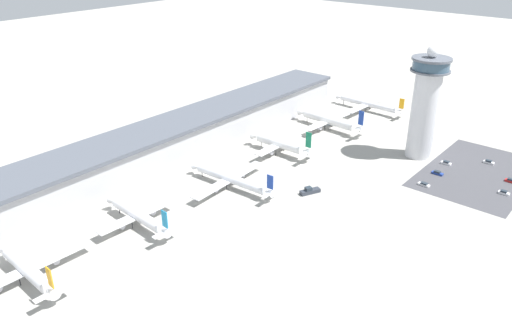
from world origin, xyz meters
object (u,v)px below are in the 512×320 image
object	(u,v)px
car_black_suv	(446,163)
airplane_gate_foxtrot	(368,104)
service_truck_fuel	(334,123)
car_silver_sedan	(437,173)
car_grey_coupe	(504,193)
airplane_gate_echo	(329,120)
car_white_wagon	(511,181)
car_maroon_suv	(424,184)
airplane_gate_alpha	(27,270)
airplane_gate_charlie	(231,179)
service_truck_catering	(310,191)
control_tower	(425,103)
car_red_hatchback	(489,162)
airplane_gate_delta	(280,144)
airplane_gate_bravo	(138,215)

from	to	relation	value
car_black_suv	airplane_gate_foxtrot	bearing A→B (deg)	55.90
airplane_gate_foxtrot	service_truck_fuel	bearing A→B (deg)	175.20
car_silver_sedan	car_grey_coupe	bearing A→B (deg)	-90.35
airplane_gate_echo	car_white_wagon	world-z (taller)	airplane_gate_echo
car_maroon_suv	car_white_wagon	distance (m)	36.84
airplane_gate_alpha	airplane_gate_echo	bearing A→B (deg)	-0.05
car_silver_sedan	airplane_gate_charlie	bearing A→B (deg)	137.76
service_truck_catering	car_black_suv	size ratio (longest dim) A/B	1.97
airplane_gate_charlie	service_truck_fuel	xyz separation A→B (m)	(87.44, 6.06, -2.64)
airplane_gate_echo	car_silver_sedan	size ratio (longest dim) A/B	8.53
control_tower	car_red_hatchback	bearing A→B (deg)	-66.37
car_white_wagon	car_grey_coupe	distance (m)	12.61
car_red_hatchback	service_truck_catering	bearing A→B (deg)	148.71
airplane_gate_charlie	car_maroon_suv	world-z (taller)	airplane_gate_charlie
airplane_gate_alpha	service_truck_fuel	xyz separation A→B (m)	(169.06, 0.75, -3.01)
car_black_suv	car_white_wagon	xyz separation A→B (m)	(0.17, -27.01, 0.01)
car_black_suv	car_red_hatchback	distance (m)	19.19
airplane_gate_alpha	car_red_hatchback	world-z (taller)	airplane_gate_alpha
airplane_gate_alpha	car_grey_coupe	size ratio (longest dim) A/B	9.93
airplane_gate_foxtrot	car_red_hatchback	distance (m)	80.87
airplane_gate_delta	car_maroon_suv	size ratio (longest dim) A/B	6.89
airplane_gate_delta	car_black_suv	xyz separation A→B (m)	(37.94, -63.42, -4.20)
car_white_wagon	car_silver_sedan	bearing A→B (deg)	115.54
service_truck_catering	car_maroon_suv	distance (m)	47.30
car_grey_coupe	service_truck_catering	bearing A→B (deg)	129.69
airplane_gate_charlie	airplane_gate_echo	size ratio (longest dim) A/B	1.02
airplane_gate_delta	service_truck_fuel	world-z (taller)	airplane_gate_delta
car_maroon_suv	car_white_wagon	bearing A→B (deg)	-45.17
control_tower	airplane_gate_delta	size ratio (longest dim) A/B	1.51
car_black_suv	car_red_hatchback	xyz separation A→B (m)	(12.95, -14.16, 0.03)
airplane_gate_foxtrot	service_truck_catering	xyz separation A→B (m)	(-102.52, -30.63, -3.16)
airplane_gate_bravo	airplane_gate_charlie	distance (m)	42.14
airplane_gate_charlie	airplane_gate_echo	world-z (taller)	airplane_gate_echo
airplane_gate_charlie	service_truck_fuel	world-z (taller)	airplane_gate_charlie
airplane_gate_foxtrot	service_truck_fuel	xyz separation A→B (m)	(-31.32, 2.63, -3.10)
airplane_gate_delta	car_red_hatchback	xyz separation A→B (m)	(50.89, -77.59, -4.18)
airplane_gate_alpha	car_silver_sedan	xyz separation A→B (m)	(146.57, -64.29, -3.45)
airplane_gate_charlie	airplane_gate_bravo	bearing A→B (deg)	172.84
airplane_gate_charlie	car_red_hatchback	bearing A→B (deg)	-38.66
car_white_wagon	service_truck_fuel	bearing A→B (deg)	83.69
airplane_gate_alpha	car_white_wagon	xyz separation A→B (m)	(158.99, -90.29, -3.45)
car_red_hatchback	car_silver_sedan	bearing A→B (deg)	152.44
airplane_gate_bravo	car_red_hatchback	distance (m)	153.00
airplane_gate_foxtrot	airplane_gate_delta	bearing A→B (deg)	178.54
airplane_gate_delta	car_white_wagon	distance (m)	98.23
car_black_suv	car_maroon_suv	size ratio (longest dim) A/B	0.91
airplane_gate_charlie	airplane_gate_delta	bearing A→B (deg)	7.93
car_maroon_suv	car_red_hatchback	bearing A→B (deg)	-18.92
car_white_wagon	airplane_gate_charlie	bearing A→B (deg)	132.32
service_truck_fuel	car_silver_sedan	bearing A→B (deg)	-109.08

